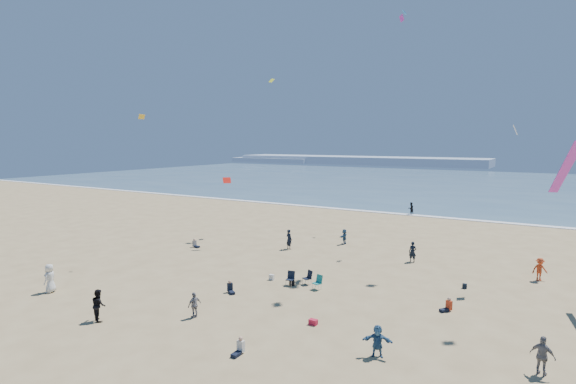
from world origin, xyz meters
The scene contains 13 objects.
ground centered at (0.00, 0.00, 0.00)m, with size 220.00×220.00×0.00m, color tan.
ocean centered at (0.00, 95.00, 0.03)m, with size 220.00×100.00×0.06m, color #476B84.
surf_line centered at (0.00, 45.00, 0.04)m, with size 220.00×1.20×0.08m, color white.
headland_far centered at (-60.00, 170.00, 1.60)m, with size 110.00×20.00×3.20m, color #7A8EA8.
headland_near centered at (-100.00, 165.00, 1.00)m, with size 40.00×14.00×2.00m, color #7A8EA8.
standing_flyers centered at (4.24, 13.73, 0.85)m, with size 34.56×48.13×1.92m.
seated_group centered at (1.30, 6.24, 0.42)m, with size 25.06×21.86×0.84m.
chair_cluster centered at (1.43, 11.17, 0.50)m, with size 2.73×1.56×1.00m.
white_tote centered at (-1.35, 11.25, 0.20)m, with size 0.35×0.20×0.40m, color silver.
black_backpack centered at (0.57, 10.91, 0.19)m, with size 0.30×0.22×0.38m, color black.
cooler centered at (4.98, 5.73, 0.15)m, with size 0.45×0.30×0.30m, color #BC1A35.
navy_bag centered at (11.04, 16.47, 0.17)m, with size 0.28×0.18×0.34m, color black.
kites_aloft centered at (10.59, 12.61, 14.48)m, with size 36.74×42.69×28.66m.
Camera 1 is at (15.98, -15.31, 10.06)m, focal length 28.00 mm.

